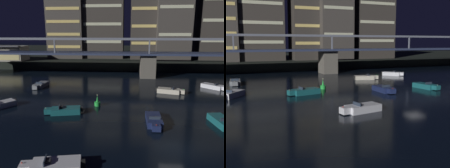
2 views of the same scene
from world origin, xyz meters
TOP-DOWN VIEW (x-y plane):
  - ground_plane at (0.00, 0.00)m, footprint 400.00×400.00m
  - far_riverbank at (0.00, 82.51)m, footprint 240.00×80.00m
  - river_bridge at (0.00, 34.50)m, footprint 93.73×6.40m
  - tower_west_low at (-25.55, 56.46)m, footprint 11.59×9.99m
  - tower_west_tall at (-13.24, 57.81)m, footprint 13.21×10.22m
  - tower_central at (-0.15, 55.57)m, footprint 8.18×8.37m
  - tower_east_low at (23.56, 57.05)m, footprint 13.79×12.24m
  - waterfront_pavilion at (-42.42, 46.41)m, footprint 12.40×7.40m
  - speedboat_near_center at (2.98, 20.23)m, footprint 5.18×2.78m
  - speedboat_near_right at (6.82, 6.08)m, footprint 2.33×5.23m
  - speedboat_mid_left at (12.12, 24.19)m, footprint 4.40×4.37m
  - speedboat_mid_center at (-13.24, 8.52)m, footprint 5.22×2.56m
  - speedboat_mid_right at (-22.30, 22.78)m, footprint 2.02×5.22m
  - speedboat_far_left at (-23.42, 10.11)m, footprint 3.93×4.72m
  - speedboat_far_center at (-10.38, -4.23)m, footprint 5.23×2.47m
  - speedboat_far_right at (-1.32, 5.96)m, footprint 1.84×5.20m
  - channel_buoy at (-9.16, 12.08)m, footprint 0.90×0.90m

SIDE VIEW (x-z plane):
  - ground_plane at x=0.00m, z-range 0.00..0.00m
  - speedboat_near_center at x=2.98m, z-range -0.17..0.99m
  - speedboat_near_right at x=6.82m, z-range -0.17..0.99m
  - speedboat_mid_left at x=12.12m, z-range -0.17..0.99m
  - speedboat_mid_center at x=-13.24m, z-range -0.17..0.99m
  - speedboat_mid_right at x=-22.30m, z-range -0.17..0.99m
  - speedboat_far_left at x=-23.42m, z-range -0.17..0.99m
  - speedboat_far_center at x=-10.38m, z-range -0.17..0.99m
  - speedboat_far_right at x=-1.32m, z-range -0.17..0.99m
  - channel_buoy at x=-9.16m, z-range -0.40..1.36m
  - far_riverbank at x=0.00m, z-range 0.00..2.20m
  - waterfront_pavilion at x=-42.42m, z-range 2.09..6.79m
  - river_bridge at x=0.00m, z-range -0.18..9.20m
  - tower_west_low at x=-25.55m, z-range 2.05..22.28m
  - tower_central at x=-0.15m, z-range 2.05..28.52m
  - tower_west_tall at x=-13.24m, z-range 2.05..30.19m
  - tower_east_low at x=23.56m, z-range 2.05..32.63m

